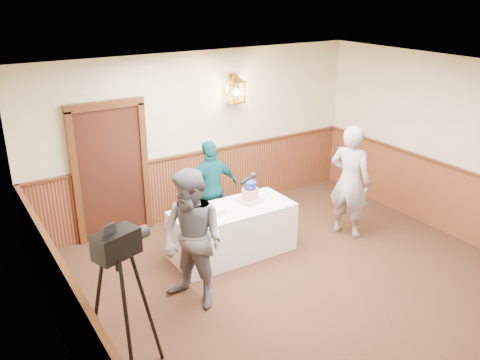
{
  "coord_description": "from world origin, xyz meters",
  "views": [
    {
      "loc": [
        -3.81,
        -3.86,
        3.79
      ],
      "look_at": [
        -0.33,
        1.7,
        1.25
      ],
      "focal_mm": 38.0,
      "sensor_mm": 36.0,
      "label": 1
    }
  ],
  "objects_px": {
    "display_table": "(233,231)",
    "sheet_cake_yellow": "(209,212)",
    "baker": "(350,181)",
    "tv_camera_rig": "(124,319)",
    "interviewer": "(193,240)",
    "assistant_p": "(211,189)",
    "sheet_cake_green": "(189,212)",
    "tiered_cake": "(250,194)"
  },
  "relations": [
    {
      "from": "display_table",
      "to": "baker",
      "type": "height_order",
      "value": "baker"
    },
    {
      "from": "tiered_cake",
      "to": "display_table",
      "type": "bearing_deg",
      "value": -171.47
    },
    {
      "from": "sheet_cake_green",
      "to": "baker",
      "type": "distance_m",
      "value": 2.59
    },
    {
      "from": "display_table",
      "to": "sheet_cake_yellow",
      "type": "height_order",
      "value": "sheet_cake_yellow"
    },
    {
      "from": "tiered_cake",
      "to": "assistant_p",
      "type": "xyz_separation_m",
      "value": [
        -0.28,
        0.68,
        -0.09
      ]
    },
    {
      "from": "interviewer",
      "to": "tv_camera_rig",
      "type": "bearing_deg",
      "value": -77.45
    },
    {
      "from": "baker",
      "to": "display_table",
      "type": "bearing_deg",
      "value": 54.82
    },
    {
      "from": "tv_camera_rig",
      "to": "tiered_cake",
      "type": "bearing_deg",
      "value": 14.97
    },
    {
      "from": "assistant_p",
      "to": "interviewer",
      "type": "bearing_deg",
      "value": 54.44
    },
    {
      "from": "display_table",
      "to": "baker",
      "type": "distance_m",
      "value": 2.01
    },
    {
      "from": "sheet_cake_green",
      "to": "interviewer",
      "type": "height_order",
      "value": "interviewer"
    },
    {
      "from": "baker",
      "to": "assistant_p",
      "type": "height_order",
      "value": "baker"
    },
    {
      "from": "sheet_cake_yellow",
      "to": "baker",
      "type": "relative_size",
      "value": 0.2
    },
    {
      "from": "interviewer",
      "to": "assistant_p",
      "type": "distance_m",
      "value": 1.92
    },
    {
      "from": "interviewer",
      "to": "assistant_p",
      "type": "height_order",
      "value": "interviewer"
    },
    {
      "from": "sheet_cake_yellow",
      "to": "tv_camera_rig",
      "type": "bearing_deg",
      "value": -137.91
    },
    {
      "from": "display_table",
      "to": "sheet_cake_yellow",
      "type": "distance_m",
      "value": 0.57
    },
    {
      "from": "sheet_cake_yellow",
      "to": "assistant_p",
      "type": "distance_m",
      "value": 0.88
    },
    {
      "from": "display_table",
      "to": "interviewer",
      "type": "xyz_separation_m",
      "value": [
        -1.07,
        -0.82,
        0.52
      ]
    },
    {
      "from": "sheet_cake_yellow",
      "to": "interviewer",
      "type": "xyz_separation_m",
      "value": [
        -0.67,
        -0.81,
        0.1
      ]
    },
    {
      "from": "baker",
      "to": "sheet_cake_yellow",
      "type": "bearing_deg",
      "value": 57.34
    },
    {
      "from": "sheet_cake_green",
      "to": "assistant_p",
      "type": "bearing_deg",
      "value": 40.93
    },
    {
      "from": "display_table",
      "to": "sheet_cake_green",
      "type": "bearing_deg",
      "value": 168.21
    },
    {
      "from": "interviewer",
      "to": "sheet_cake_green",
      "type": "bearing_deg",
      "value": 132.06
    },
    {
      "from": "sheet_cake_green",
      "to": "baker",
      "type": "relative_size",
      "value": 0.19
    },
    {
      "from": "assistant_p",
      "to": "sheet_cake_yellow",
      "type": "bearing_deg",
      "value": 59.03
    },
    {
      "from": "display_table",
      "to": "tiered_cake",
      "type": "bearing_deg",
      "value": 8.53
    },
    {
      "from": "interviewer",
      "to": "display_table",
      "type": "bearing_deg",
      "value": 103.88
    },
    {
      "from": "sheet_cake_yellow",
      "to": "assistant_p",
      "type": "height_order",
      "value": "assistant_p"
    },
    {
      "from": "sheet_cake_green",
      "to": "display_table",
      "type": "bearing_deg",
      "value": -11.79
    },
    {
      "from": "tiered_cake",
      "to": "sheet_cake_yellow",
      "type": "xyz_separation_m",
      "value": [
        -0.73,
        -0.07,
        -0.09
      ]
    },
    {
      "from": "baker",
      "to": "tv_camera_rig",
      "type": "bearing_deg",
      "value": 84.39
    },
    {
      "from": "tv_camera_rig",
      "to": "assistant_p",
      "type": "bearing_deg",
      "value": 27.38
    },
    {
      "from": "sheet_cake_yellow",
      "to": "assistant_p",
      "type": "xyz_separation_m",
      "value": [
        0.45,
        0.75,
        -0.0
      ]
    },
    {
      "from": "baker",
      "to": "tv_camera_rig",
      "type": "distance_m",
      "value": 4.36
    },
    {
      "from": "sheet_cake_green",
      "to": "interviewer",
      "type": "relative_size",
      "value": 0.19
    },
    {
      "from": "sheet_cake_yellow",
      "to": "tv_camera_rig",
      "type": "height_order",
      "value": "tv_camera_rig"
    },
    {
      "from": "sheet_cake_green",
      "to": "assistant_p",
      "type": "distance_m",
      "value": 0.92
    },
    {
      "from": "display_table",
      "to": "tiered_cake",
      "type": "distance_m",
      "value": 0.6
    },
    {
      "from": "display_table",
      "to": "assistant_p",
      "type": "bearing_deg",
      "value": 85.76
    },
    {
      "from": "baker",
      "to": "tv_camera_rig",
      "type": "relative_size",
      "value": 1.06
    },
    {
      "from": "interviewer",
      "to": "baker",
      "type": "height_order",
      "value": "baker"
    }
  ]
}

